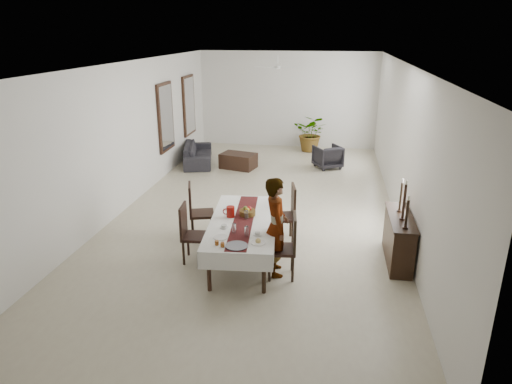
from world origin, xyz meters
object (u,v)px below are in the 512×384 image
(red_pitcher, at_px, (231,212))
(sideboard_body, at_px, (398,240))
(dining_table_top, at_px, (243,222))
(woman, at_px, (276,227))
(sofa, at_px, (198,154))

(red_pitcher, bearing_deg, sideboard_body, 4.48)
(dining_table_top, xyz_separation_m, sideboard_body, (2.67, 0.35, -0.29))
(red_pitcher, distance_m, woman, 1.02)
(woman, xyz_separation_m, sideboard_body, (2.05, 0.75, -0.42))
(dining_table_top, distance_m, woman, 0.75)
(sofa, bearing_deg, woman, -167.45)
(red_pitcher, bearing_deg, sofa, 111.80)
(sideboard_body, distance_m, sofa, 7.59)
(dining_table_top, height_order, red_pitcher, red_pitcher)
(dining_table_top, distance_m, sideboard_body, 2.71)
(woman, relative_size, sideboard_body, 1.22)
(dining_table_top, distance_m, sofa, 6.40)
(sideboard_body, bearing_deg, woman, -159.85)
(sofa, bearing_deg, sideboard_body, -150.84)
(sideboard_body, bearing_deg, dining_table_top, -172.50)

